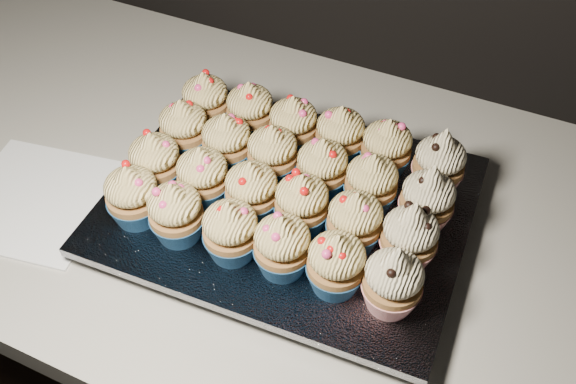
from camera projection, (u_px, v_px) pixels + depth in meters
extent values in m
cube|color=black|center=(311.00, 379.00, 1.16)|extent=(2.40, 0.60, 0.86)
cube|color=beige|center=(321.00, 217.00, 0.83)|extent=(2.44, 0.64, 0.04)
cube|color=white|center=(36.00, 200.00, 0.82)|extent=(0.21, 0.21, 0.00)
cube|color=black|center=(288.00, 213.00, 0.79)|extent=(0.41, 0.32, 0.02)
cube|color=silver|center=(288.00, 204.00, 0.78)|extent=(0.44, 0.35, 0.01)
cone|color=navy|center=(136.00, 209.00, 0.75)|extent=(0.06, 0.06, 0.03)
ellipsoid|color=#EBCA77|center=(130.00, 186.00, 0.72)|extent=(0.06, 0.06, 0.04)
cone|color=#EBCA77|center=(126.00, 172.00, 0.70)|extent=(0.03, 0.03, 0.02)
cone|color=navy|center=(178.00, 226.00, 0.73)|extent=(0.06, 0.06, 0.03)
ellipsoid|color=#EBCA77|center=(174.00, 204.00, 0.70)|extent=(0.06, 0.06, 0.04)
cone|color=#EBCA77|center=(171.00, 189.00, 0.68)|extent=(0.03, 0.03, 0.02)
cone|color=navy|center=(232.00, 244.00, 0.71)|extent=(0.06, 0.06, 0.03)
ellipsoid|color=#EBCA77|center=(230.00, 222.00, 0.68)|extent=(0.06, 0.06, 0.04)
cone|color=#EBCA77|center=(228.00, 208.00, 0.67)|extent=(0.03, 0.03, 0.02)
cone|color=navy|center=(282.00, 259.00, 0.70)|extent=(0.06, 0.06, 0.03)
ellipsoid|color=#EBCA77|center=(282.00, 237.00, 0.67)|extent=(0.06, 0.06, 0.04)
cone|color=#EBCA77|center=(282.00, 223.00, 0.65)|extent=(0.03, 0.03, 0.02)
cone|color=navy|center=(335.00, 276.00, 0.68)|extent=(0.06, 0.06, 0.03)
ellipsoid|color=#EBCA77|center=(337.00, 255.00, 0.65)|extent=(0.06, 0.06, 0.04)
cone|color=#EBCA77|center=(338.00, 241.00, 0.64)|extent=(0.03, 0.03, 0.02)
cone|color=#B2181F|center=(390.00, 294.00, 0.67)|extent=(0.06, 0.06, 0.03)
ellipsoid|color=beige|center=(395.00, 273.00, 0.64)|extent=(0.06, 0.06, 0.04)
cone|color=beige|center=(398.00, 256.00, 0.62)|extent=(0.03, 0.03, 0.03)
cone|color=navy|center=(158.00, 175.00, 0.78)|extent=(0.06, 0.06, 0.03)
ellipsoid|color=#EBCA77|center=(154.00, 153.00, 0.76)|extent=(0.06, 0.06, 0.04)
cone|color=#EBCA77|center=(151.00, 138.00, 0.74)|extent=(0.03, 0.03, 0.02)
cone|color=navy|center=(205.00, 190.00, 0.77)|extent=(0.06, 0.06, 0.03)
ellipsoid|color=#EBCA77|center=(202.00, 167.00, 0.74)|extent=(0.06, 0.06, 0.04)
cone|color=#EBCA77|center=(200.00, 153.00, 0.72)|extent=(0.03, 0.03, 0.02)
cone|color=navy|center=(252.00, 204.00, 0.75)|extent=(0.06, 0.06, 0.03)
ellipsoid|color=#EBCA77|center=(251.00, 182.00, 0.72)|extent=(0.06, 0.06, 0.04)
cone|color=#EBCA77|center=(250.00, 168.00, 0.71)|extent=(0.03, 0.03, 0.02)
cone|color=navy|center=(301.00, 217.00, 0.74)|extent=(0.06, 0.06, 0.03)
ellipsoid|color=#EBCA77|center=(302.00, 194.00, 0.71)|extent=(0.06, 0.06, 0.04)
cone|color=#EBCA77|center=(302.00, 180.00, 0.69)|extent=(0.03, 0.03, 0.02)
cone|color=navy|center=(353.00, 235.00, 0.72)|extent=(0.06, 0.06, 0.03)
ellipsoid|color=#EBCA77|center=(356.00, 212.00, 0.69)|extent=(0.06, 0.06, 0.04)
cone|color=#EBCA77|center=(357.00, 198.00, 0.68)|extent=(0.03, 0.03, 0.02)
cone|color=#B2181F|center=(406.00, 251.00, 0.71)|extent=(0.06, 0.06, 0.03)
ellipsoid|color=beige|center=(411.00, 229.00, 0.68)|extent=(0.06, 0.06, 0.04)
cone|color=beige|center=(415.00, 211.00, 0.66)|extent=(0.03, 0.03, 0.03)
cone|color=navy|center=(186.00, 142.00, 0.82)|extent=(0.06, 0.06, 0.03)
ellipsoid|color=#EBCA77|center=(183.00, 119.00, 0.80)|extent=(0.06, 0.06, 0.04)
cone|color=#EBCA77|center=(180.00, 105.00, 0.78)|extent=(0.03, 0.03, 0.02)
cone|color=navy|center=(228.00, 156.00, 0.81)|extent=(0.06, 0.06, 0.03)
ellipsoid|color=#EBCA77|center=(226.00, 133.00, 0.78)|extent=(0.06, 0.06, 0.04)
cone|color=#EBCA77|center=(225.00, 119.00, 0.76)|extent=(0.03, 0.03, 0.02)
cone|color=navy|center=(273.00, 167.00, 0.79)|extent=(0.06, 0.06, 0.03)
ellipsoid|color=#EBCA77|center=(272.00, 145.00, 0.77)|extent=(0.06, 0.06, 0.04)
cone|color=#EBCA77|center=(272.00, 131.00, 0.75)|extent=(0.03, 0.03, 0.02)
cone|color=navy|center=(321.00, 181.00, 0.78)|extent=(0.06, 0.06, 0.03)
ellipsoid|color=#EBCA77|center=(323.00, 159.00, 0.75)|extent=(0.06, 0.06, 0.04)
cone|color=#EBCA77|center=(323.00, 144.00, 0.73)|extent=(0.03, 0.03, 0.02)
cone|color=navy|center=(369.00, 197.00, 0.76)|extent=(0.06, 0.06, 0.03)
ellipsoid|color=#EBCA77|center=(372.00, 174.00, 0.73)|extent=(0.06, 0.06, 0.04)
cone|color=#EBCA77|center=(374.00, 160.00, 0.72)|extent=(0.03, 0.03, 0.02)
cone|color=#B2181F|center=(424.00, 214.00, 0.74)|extent=(0.06, 0.06, 0.03)
ellipsoid|color=beige|center=(429.00, 191.00, 0.71)|extent=(0.06, 0.06, 0.04)
cone|color=beige|center=(433.00, 174.00, 0.69)|extent=(0.03, 0.03, 0.03)
cone|color=navy|center=(207.00, 114.00, 0.86)|extent=(0.06, 0.06, 0.03)
ellipsoid|color=#EBCA77|center=(205.00, 92.00, 0.83)|extent=(0.06, 0.06, 0.04)
cone|color=#EBCA77|center=(203.00, 78.00, 0.82)|extent=(0.03, 0.03, 0.02)
cone|color=navy|center=(251.00, 124.00, 0.85)|extent=(0.06, 0.06, 0.03)
ellipsoid|color=#EBCA77|center=(250.00, 102.00, 0.82)|extent=(0.06, 0.06, 0.04)
cone|color=#EBCA77|center=(249.00, 87.00, 0.80)|extent=(0.03, 0.03, 0.02)
cone|color=navy|center=(293.00, 138.00, 0.83)|extent=(0.06, 0.06, 0.03)
ellipsoid|color=#EBCA77|center=(293.00, 116.00, 0.80)|extent=(0.06, 0.06, 0.04)
cone|color=#EBCA77|center=(293.00, 101.00, 0.78)|extent=(0.03, 0.03, 0.02)
cone|color=navy|center=(339.00, 148.00, 0.82)|extent=(0.06, 0.06, 0.03)
ellipsoid|color=#EBCA77|center=(341.00, 126.00, 0.79)|extent=(0.06, 0.06, 0.04)
cone|color=#EBCA77|center=(342.00, 111.00, 0.77)|extent=(0.03, 0.03, 0.02)
cone|color=navy|center=(384.00, 161.00, 0.80)|extent=(0.06, 0.06, 0.03)
ellipsoid|color=#EBCA77|center=(388.00, 139.00, 0.77)|extent=(0.06, 0.06, 0.04)
cone|color=#EBCA77|center=(390.00, 125.00, 0.76)|extent=(0.03, 0.03, 0.02)
cone|color=#B2181F|center=(436.00, 178.00, 0.78)|extent=(0.06, 0.06, 0.03)
ellipsoid|color=beige|center=(441.00, 155.00, 0.75)|extent=(0.06, 0.06, 0.04)
cone|color=beige|center=(445.00, 137.00, 0.73)|extent=(0.03, 0.03, 0.03)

